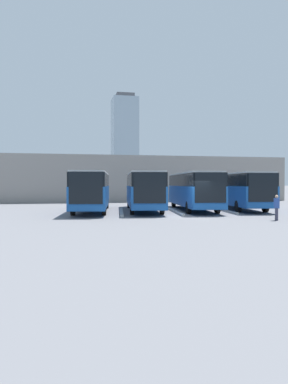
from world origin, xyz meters
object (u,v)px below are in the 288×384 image
bus_1 (193,189)px  bus_2 (144,189)px  bus_3 (92,190)px  bus_0 (237,189)px  pedestrian (277,207)px

bus_1 → bus_2: bearing=5.2°
bus_3 → bus_0: bearing=-171.2°
bus_2 → bus_1: bearing=-174.8°
bus_0 → bus_2: size_ratio=1.00×
bus_0 → bus_3: size_ratio=1.00×
bus_2 → pedestrian: (-6.44, 9.79, -0.95)m
bus_0 → pedestrian: bus_0 is taller
bus_1 → bus_3: bearing=6.1°
bus_0 → bus_2: (8.67, 0.24, 0.00)m
bus_1 → bus_0: bearing=-165.9°
bus_0 → bus_3: (13.01, 0.15, 0.00)m
bus_2 → bus_3: (4.34, -0.09, 0.00)m
bus_3 → pedestrian: size_ratio=7.74×
bus_0 → bus_1: size_ratio=1.00×
bus_1 → bus_3: 8.68m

